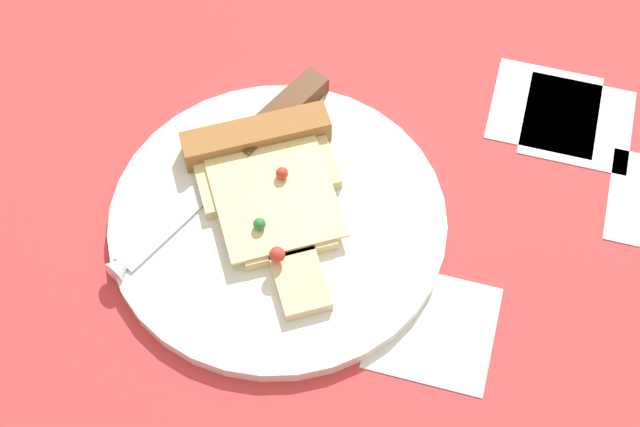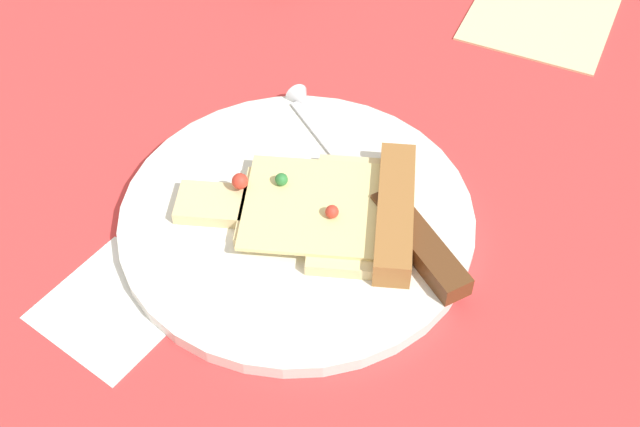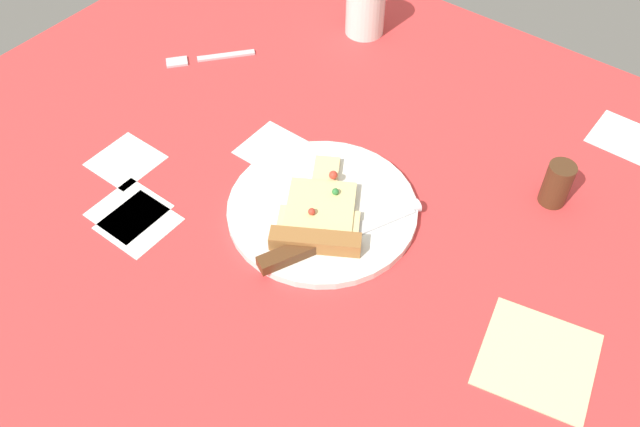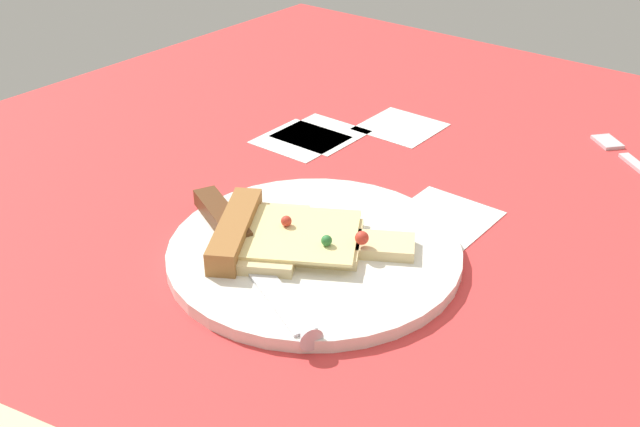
% 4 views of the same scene
% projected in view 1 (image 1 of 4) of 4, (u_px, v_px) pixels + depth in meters
% --- Properties ---
extents(ground_plane, '(1.13, 1.13, 0.03)m').
position_uv_depth(ground_plane, '(398.00, 263.00, 0.75)').
color(ground_plane, '#D13838').
rests_on(ground_plane, ground).
extents(plate, '(0.26, 0.26, 0.01)m').
position_uv_depth(plate, '(279.00, 218.00, 0.75)').
color(plate, white).
rests_on(plate, ground_plane).
extents(pizza_slice, '(0.19, 0.16, 0.03)m').
position_uv_depth(pizza_slice, '(270.00, 182.00, 0.75)').
color(pizza_slice, beige).
rests_on(pizza_slice, plate).
extents(knife, '(0.23, 0.12, 0.02)m').
position_uv_depth(knife, '(243.00, 151.00, 0.77)').
color(knife, silver).
rests_on(knife, plate).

